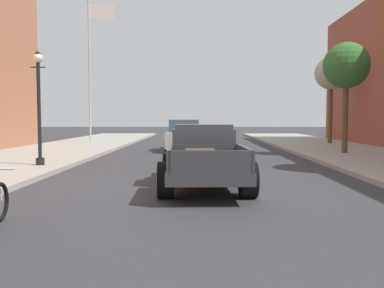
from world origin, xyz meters
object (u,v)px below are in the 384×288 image
Objects in this scene: car_background_silver at (185,136)px; street_lamp_near at (39,99)px; flagpole at (93,56)px; street_tree_second at (346,67)px; hotrod_truck_gunmetal at (203,157)px; street_tree_third at (331,74)px.

street_lamp_near is at bearing -119.63° from car_background_silver.
flagpole is 15.80m from street_tree_second.
car_background_silver is (-0.85, 11.54, 0.01)m from hotrod_truck_gunmetal.
street_tree_second is (12.07, 5.13, 1.68)m from street_lamp_near.
street_lamp_near is 13.59m from flagpole.
hotrod_truck_gunmetal is 1.15× the size of car_background_silver.
street_tree_third is at bearing -2.52° from flagpole.
street_lamp_near is at bearing -137.80° from street_tree_third.
hotrod_truck_gunmetal is 1.30× the size of street_lamp_near.
street_tree_third is (15.16, -0.67, -1.30)m from flagpole.
street_tree_second is at bearing -30.37° from flagpole.
street_lamp_near is at bearing -83.54° from flagpole.
hotrod_truck_gunmetal is 0.92× the size of street_tree_third.
flagpole reaches higher than hotrod_truck_gunmetal.
hotrod_truck_gunmetal is 0.55× the size of flagpole.
street_tree_third reaches higher than hotrod_truck_gunmetal.
flagpole is (-6.98, 16.44, 5.02)m from hotrod_truck_gunmetal.
hotrod_truck_gunmetal is 11.57m from car_background_silver.
street_lamp_near is 0.71× the size of street_tree_third.
flagpole is at bearing 96.46° from street_lamp_near.
street_tree_third is at bearing 25.08° from car_background_silver.
flagpole is at bearing 141.40° from car_background_silver.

